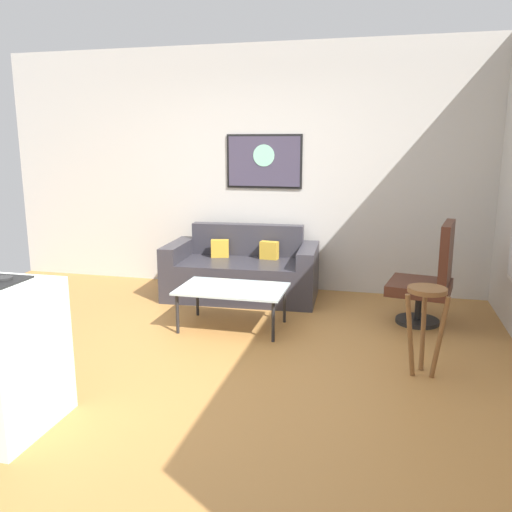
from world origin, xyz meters
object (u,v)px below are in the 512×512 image
object	(u,v)px
wall_painting	(264,161)
coffee_table	(232,291)
couch	(242,273)
armchair	(430,278)
bar_stool	(426,311)

from	to	relation	value
wall_painting	coffee_table	bearing A→B (deg)	-88.33
couch	wall_painting	xyz separation A→B (m)	(0.14, 0.47, 1.22)
armchair	coffee_table	bearing A→B (deg)	-163.37
wall_painting	couch	bearing A→B (deg)	-106.48
couch	bar_stool	bearing A→B (deg)	-41.94
wall_painting	bar_stool	bearing A→B (deg)	-51.22
coffee_table	wall_painting	distance (m)	1.87
coffee_table	couch	bearing A→B (deg)	100.13
bar_stool	coffee_table	bearing A→B (deg)	158.90
couch	armchair	world-z (taller)	armchair
coffee_table	bar_stool	world-z (taller)	bar_stool
armchair	wall_painting	size ratio (longest dim) A/B	1.11
couch	wall_painting	size ratio (longest dim) A/B	1.91
couch	armchair	xyz separation A→B (m)	(1.96, -0.49, 0.18)
coffee_table	bar_stool	distance (m)	1.79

